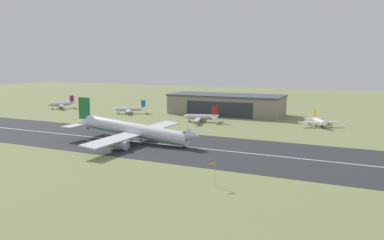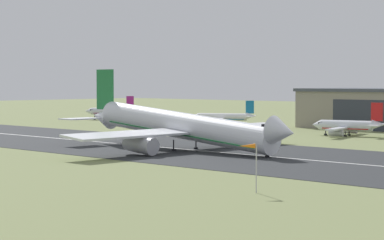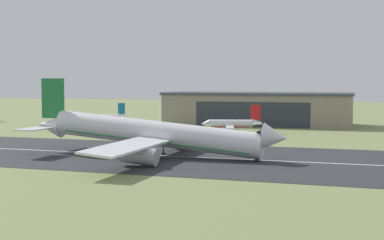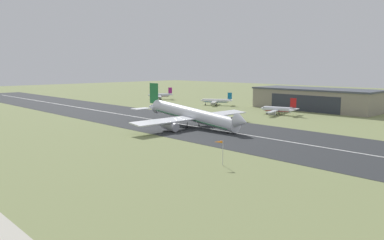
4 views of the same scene
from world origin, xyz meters
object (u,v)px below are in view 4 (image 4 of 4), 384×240
at_px(airplane_landing, 192,115).
at_px(airplane_parked_west, 278,110).
at_px(airplane_parked_east, 160,95).
at_px(windsock_pole, 219,143).
at_px(airplane_parked_far_east, 216,101).

height_order(airplane_landing, airplane_parked_west, airplane_landing).
distance_m(airplane_landing, airplane_parked_west, 56.00).
relative_size(airplane_landing, airplane_parked_east, 3.09).
distance_m(airplane_parked_east, windsock_pole, 181.15).
distance_m(airplane_parked_far_east, windsock_pole, 139.11).
xyz_separation_m(airplane_parked_west, windsock_pole, (42.59, -91.47, 2.83)).
distance_m(airplane_landing, windsock_pole, 58.03).
height_order(airplane_parked_far_east, windsock_pole, airplane_parked_far_east).
distance_m(airplane_parked_west, airplane_parked_east, 106.47).
relative_size(airplane_parked_east, windsock_pole, 3.01).
xyz_separation_m(airplane_landing, airplane_parked_west, (3.23, 55.87, -2.14)).
bearing_deg(airplane_parked_east, airplane_parked_west, -6.75).
bearing_deg(airplane_parked_west, windsock_pole, -65.03).
xyz_separation_m(airplane_parked_far_east, windsock_pole, (93.61, -102.86, 2.69)).
height_order(airplane_parked_west, airplane_parked_far_east, airplane_parked_west).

